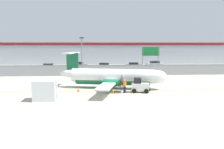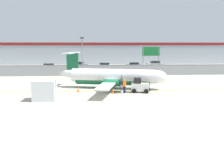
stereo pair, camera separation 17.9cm
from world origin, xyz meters
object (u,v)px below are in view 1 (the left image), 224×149
at_px(baggage_tug, 140,86).
at_px(traffic_cone_far_right, 113,91).
at_px(parked_car_1, 79,65).
at_px(apron_light_pole, 82,54).
at_px(commuter_airplane, 114,77).
at_px(parked_car_3, 134,66).
at_px(parked_car_2, 105,66).
at_px(cargo_container, 45,90).
at_px(traffic_cone_near_left, 137,87).
at_px(traffic_cone_near_right, 121,85).
at_px(ground_crew_worker, 125,86).
at_px(traffic_cone_far_left, 78,89).
at_px(parked_car_4, 154,64).
at_px(parked_car_0, 48,67).
at_px(highway_sign, 151,54).

relative_size(baggage_tug, traffic_cone_far_right, 3.91).
relative_size(parked_car_1, apron_light_pole, 0.60).
xyz_separation_m(commuter_airplane, parked_car_1, (-6.59, 28.19, -0.71)).
distance_m(commuter_airplane, parked_car_3, 26.19).
height_order(baggage_tug, parked_car_2, baggage_tug).
height_order(cargo_container, traffic_cone_near_left, cargo_container).
distance_m(cargo_container, parked_car_2, 32.26).
distance_m(traffic_cone_near_right, traffic_cone_far_right, 4.82).
bearing_deg(apron_light_pole, ground_crew_worker, -66.37).
xyz_separation_m(traffic_cone_near_right, parked_car_2, (-1.46, 23.48, 0.58)).
height_order(ground_crew_worker, parked_car_2, same).
distance_m(parked_car_1, parked_car_3, 13.62).
relative_size(baggage_tug, traffic_cone_far_left, 3.91).
relative_size(traffic_cone_near_left, parked_car_4, 0.15).
distance_m(commuter_airplane, traffic_cone_far_right, 3.74).
bearing_deg(ground_crew_worker, parked_car_3, -47.93).
relative_size(baggage_tug, traffic_cone_near_right, 3.91).
bearing_deg(traffic_cone_near_left, parked_car_1, 108.53).
bearing_deg(traffic_cone_near_right, traffic_cone_near_left, -41.06).
height_order(baggage_tug, cargo_container, cargo_container).
xyz_separation_m(baggage_tug, parked_car_0, (-16.35, 26.45, 0.04)).
distance_m(parked_car_2, parked_car_4, 14.35).
distance_m(parked_car_1, parked_car_2, 7.19).
bearing_deg(apron_light_pole, baggage_tug, -59.16).
bearing_deg(parked_car_2, parked_car_1, 155.46).
bearing_deg(baggage_tug, apron_light_pole, 132.14).
bearing_deg(baggage_tug, traffic_cone_near_right, 125.73).
height_order(ground_crew_worker, traffic_cone_near_left, ground_crew_worker).
height_order(traffic_cone_near_right, parked_car_2, parked_car_2).
xyz_separation_m(traffic_cone_far_right, parked_car_2, (0.05, 28.06, 0.58)).
distance_m(parked_car_4, highway_sign, 14.71).
bearing_deg(highway_sign, apron_light_pole, -155.23).
bearing_deg(parked_car_4, parked_car_0, 10.51).
bearing_deg(commuter_airplane, traffic_cone_near_left, 1.81).
height_order(traffic_cone_far_right, parked_car_3, parked_car_3).
relative_size(cargo_container, traffic_cone_far_right, 3.81).
distance_m(traffic_cone_far_left, parked_car_4, 36.83).
distance_m(apron_light_pole, highway_sign, 15.01).
height_order(parked_car_1, parked_car_2, same).
xyz_separation_m(commuter_airplane, highway_sign, (8.70, 16.45, 2.54)).
bearing_deg(ground_crew_worker, cargo_container, 73.52).
relative_size(commuter_airplane, baggage_tug, 6.37).
xyz_separation_m(traffic_cone_near_right, parked_car_4, (11.74, 29.10, 0.58)).
xyz_separation_m(cargo_container, parked_car_0, (-5.24, 30.09, -0.21)).
xyz_separation_m(commuter_airplane, traffic_cone_far_right, (-0.42, -3.49, -1.29)).
relative_size(traffic_cone_far_left, parked_car_0, 0.15).
xyz_separation_m(baggage_tug, parked_car_1, (-9.59, 31.30, 0.04)).
xyz_separation_m(parked_car_3, highway_sign, (1.98, -8.85, 3.24)).
bearing_deg(parked_car_4, traffic_cone_near_left, 68.28).
height_order(traffic_cone_far_left, apron_light_pole, apron_light_pole).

